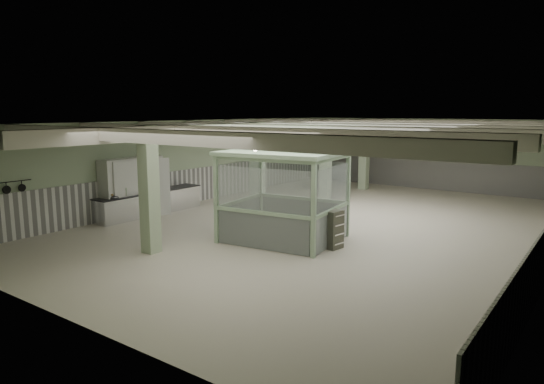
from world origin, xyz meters
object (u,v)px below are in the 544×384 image
Objects in this scene: guard_booth at (284,181)px; walkin_cooler at (133,187)px; filing_cabinet at (334,230)px; prep_counter at (150,203)px.

walkin_cooler is at bearing 178.99° from guard_booth.
guard_booth reaches higher than walkin_cooler.
filing_cabinet is at bearing -5.80° from guard_booth.
prep_counter is at bearing 83.47° from walkin_cooler.
walkin_cooler is (-0.08, -0.73, 0.71)m from prep_counter.
prep_counter is 1.85× the size of walkin_cooler.
prep_counter is 4.17× the size of filing_cabinet.
filing_cabinet is (8.08, -0.02, 0.11)m from prep_counter.
prep_counter is 6.48m from guard_booth.
filing_cabinet is (8.17, 0.71, -0.60)m from walkin_cooler.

